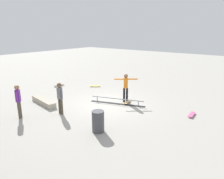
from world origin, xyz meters
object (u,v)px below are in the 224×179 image
(loose_skateboard_black, at_px, (59,85))
(loose_skateboard_pink, at_px, (192,114))
(bystander_grey_shirt, at_px, (60,97))
(skateboard_main, at_px, (127,102))
(grind_rail, at_px, (117,102))
(skate_ledge, at_px, (44,102))
(loose_skateboard_yellow, at_px, (95,86))
(skater_main, at_px, (126,86))
(trash_bin, at_px, (98,121))
(bystander_purple_shirt, at_px, (18,100))

(loose_skateboard_black, distance_m, loose_skateboard_pink, 9.98)
(bystander_grey_shirt, bearing_deg, skateboard_main, -120.50)
(grind_rail, height_order, skate_ledge, grind_rail)
(loose_skateboard_yellow, bearing_deg, loose_skateboard_pink, -47.51)
(grind_rail, height_order, skater_main, skater_main)
(skateboard_main, distance_m, trash_bin, 3.93)
(skate_ledge, relative_size, loose_skateboard_pink, 2.75)
(loose_skateboard_black, bearing_deg, skateboard_main, -80.31)
(bystander_purple_shirt, bearing_deg, skater_main, 106.71)
(loose_skateboard_yellow, bearing_deg, skateboard_main, -60.07)
(bystander_purple_shirt, bearing_deg, loose_skateboard_black, 168.46)
(skater_main, bearing_deg, loose_skateboard_yellow, -59.28)
(loose_skateboard_yellow, bearing_deg, grind_rail, -68.50)
(skate_ledge, xyz_separation_m, bystander_grey_shirt, (-1.99, 0.32, 0.79))
(skater_main, xyz_separation_m, skateboard_main, (-0.23, 0.11, -0.93))
(skateboard_main, relative_size, loose_skateboard_black, 1.00)
(grind_rail, xyz_separation_m, bystander_purple_shirt, (2.63, 4.56, 0.80))
(skate_ledge, xyz_separation_m, loose_skateboard_pink, (-7.47, -3.57, -0.08))
(grind_rail, bearing_deg, loose_skateboard_pink, 173.32)
(bystander_purple_shirt, xyz_separation_m, loose_skateboard_yellow, (0.99, -6.60, -0.88))
(loose_skateboard_pink, distance_m, trash_bin, 4.97)
(skater_main, relative_size, loose_skateboard_yellow, 2.31)
(grind_rail, bearing_deg, skate_ledge, 18.86)
(bystander_grey_shirt, xyz_separation_m, trash_bin, (-2.83, 0.29, -0.47))
(bystander_grey_shirt, bearing_deg, bystander_purple_shirt, 49.52)
(grind_rail, distance_m, skateboard_main, 0.64)
(grind_rail, distance_m, bystander_grey_shirt, 3.41)
(bystander_purple_shirt, bearing_deg, grind_rail, 105.18)
(bystander_grey_shirt, height_order, loose_skateboard_black, bystander_grey_shirt)
(loose_skateboard_pink, bearing_deg, grind_rail, -81.74)
(trash_bin, bearing_deg, grind_rail, -66.91)
(skate_ledge, distance_m, loose_skateboard_black, 3.99)
(skater_main, relative_size, bystander_grey_shirt, 1.04)
(grind_rail, distance_m, skater_main, 1.07)
(skate_ledge, distance_m, bystander_grey_shirt, 2.16)
(skate_ledge, xyz_separation_m, loose_skateboard_yellow, (0.21, -4.72, -0.08))
(grind_rail, xyz_separation_m, loose_skateboard_black, (5.91, -0.44, -0.07))
(skater_main, height_order, bystander_purple_shirt, skater_main)
(grind_rail, distance_m, loose_skateboard_black, 5.93)
(skater_main, height_order, loose_skateboard_pink, skater_main)
(skate_ledge, xyz_separation_m, skateboard_main, (-3.81, -3.17, -0.08))
(skate_ledge, xyz_separation_m, loose_skateboard_black, (2.50, -3.11, -0.08))
(skater_main, relative_size, bystander_purple_shirt, 1.03)
(grind_rail, relative_size, bystander_purple_shirt, 1.91)
(skater_main, distance_m, loose_skateboard_yellow, 4.16)
(bystander_purple_shirt, height_order, loose_skateboard_pink, bystander_purple_shirt)
(skate_ledge, bearing_deg, bystander_grey_shirt, 170.73)
(skater_main, height_order, skateboard_main, skater_main)
(bystander_grey_shirt, bearing_deg, skater_main, -116.79)
(loose_skateboard_pink, bearing_deg, loose_skateboard_black, -91.64)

